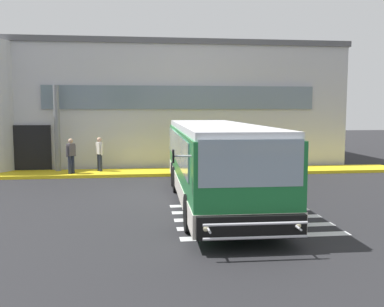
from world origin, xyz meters
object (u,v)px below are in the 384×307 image
at_px(entry_support_column, 57,128).
at_px(passenger_near_column, 71,154).
at_px(passenger_by_doorway, 100,152).
at_px(bus_main_foreground, 215,164).
at_px(safety_bollard_yellow, 231,167).

bearing_deg(entry_support_column, passenger_near_column, -52.76).
relative_size(entry_support_column, passenger_by_doorway, 2.52).
relative_size(entry_support_column, bus_main_foreground, 0.39).
xyz_separation_m(bus_main_foreground, safety_bollard_yellow, (1.76, 5.64, -0.88)).
relative_size(passenger_by_doorway, safety_bollard_yellow, 1.86).
bearing_deg(bus_main_foreground, safety_bollard_yellow, 72.72).
distance_m(bus_main_foreground, passenger_near_column, 8.63).
relative_size(entry_support_column, safety_bollard_yellow, 4.69).
bearing_deg(passenger_near_column, bus_main_foreground, -47.80).
bearing_deg(safety_bollard_yellow, entry_support_column, 167.84).
relative_size(bus_main_foreground, passenger_near_column, 6.54).
xyz_separation_m(entry_support_column, bus_main_foreground, (6.60, -7.44, -0.93)).
height_order(entry_support_column, passenger_near_column, entry_support_column).
xyz_separation_m(bus_main_foreground, passenger_by_doorway, (-4.53, 7.07, -0.25)).
distance_m(entry_support_column, passenger_near_column, 1.77).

